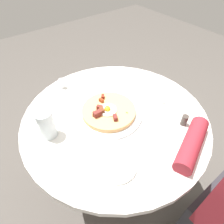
# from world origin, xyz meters

# --- Properties ---
(ground_plane) EXTENTS (6.00, 6.00, 0.00)m
(ground_plane) POSITION_xyz_m (0.00, 0.00, 0.00)
(ground_plane) COLOR #4C4742
(dining_table) EXTENTS (0.86, 0.86, 0.72)m
(dining_table) POSITION_xyz_m (0.00, 0.00, 0.55)
(dining_table) COLOR silver
(dining_table) RESTS_ON ground_plane
(pizza_plate) EXTENTS (0.31, 0.31, 0.01)m
(pizza_plate) POSITION_xyz_m (-0.02, 0.03, 0.73)
(pizza_plate) COLOR white
(pizza_plate) RESTS_ON dining_table
(breakfast_pizza) EXTENTS (0.25, 0.25, 0.05)m
(breakfast_pizza) POSITION_xyz_m (-0.02, 0.03, 0.74)
(breakfast_pizza) COLOR tan
(breakfast_pizza) RESTS_ON pizza_plate
(bread_plate) EXTENTS (0.16, 0.16, 0.01)m
(bread_plate) POSITION_xyz_m (-0.16, -0.20, 0.72)
(bread_plate) COLOR white
(bread_plate) RESTS_ON dining_table
(napkin) EXTENTS (0.21, 0.22, 0.00)m
(napkin) POSITION_xyz_m (0.28, -0.00, 0.72)
(napkin) COLOR white
(napkin) RESTS_ON dining_table
(fork) EXTENTS (0.11, 0.16, 0.00)m
(fork) POSITION_xyz_m (0.29, -0.01, 0.73)
(fork) COLOR silver
(fork) RESTS_ON napkin
(knife) EXTENTS (0.11, 0.16, 0.00)m
(knife) POSITION_xyz_m (0.26, 0.01, 0.73)
(knife) COLOR silver
(knife) RESTS_ON napkin
(water_glass) EXTENTS (0.07, 0.07, 0.13)m
(water_glass) POSITION_xyz_m (-0.29, 0.08, 0.78)
(water_glass) COLOR silver
(water_glass) RESTS_ON dining_table
(salt_shaker) EXTENTS (0.03, 0.03, 0.05)m
(salt_shaker) POSITION_xyz_m (-0.09, 0.34, 0.75)
(salt_shaker) COLOR white
(salt_shaker) RESTS_ON dining_table
(pepper_shaker) EXTENTS (0.03, 0.03, 0.05)m
(pepper_shaker) POSITION_xyz_m (0.21, -0.23, 0.75)
(pepper_shaker) COLOR #3F3833
(pepper_shaker) RESTS_ON dining_table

